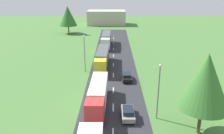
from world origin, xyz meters
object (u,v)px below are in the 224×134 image
car_third (128,113)px  distant_building (106,18)px  lamppost_third (85,52)px  truck_fourth (106,39)px  tree_maple (205,81)px  lamppost_second (159,89)px  car_fourth (127,77)px  tree_oak (68,16)px  truck_third (102,58)px  truck_second (98,95)px

car_third → distant_building: bearing=93.8°
lamppost_third → truck_fourth: bearing=80.0°
lamppost_third → tree_maple: size_ratio=0.76×
truck_fourth → lamppost_second: size_ratio=1.60×
car_fourth → lamppost_third: bearing=151.2°
lamppost_second → distant_building: bearing=96.7°
tree_oak → truck_third: bearing=-69.0°
car_fourth → tree_maple: size_ratio=0.39×
car_third → car_fourth: bearing=87.7°
truck_fourth → car_third: size_ratio=3.14×
truck_second → lamppost_second: lamppost_second is taller
truck_third → tree_oak: (-14.73, 38.40, 4.41)m
truck_third → distant_building: size_ratio=0.78×
truck_fourth → lamppost_third: size_ratio=1.62×
tree_maple → truck_fourth: bearing=106.6°
car_third → distant_building: 81.03m
distant_building → tree_maple: bearing=-80.5°
truck_second → car_third: bearing=-35.5°
car_third → tree_maple: size_ratio=0.39×
car_fourth → tree_oak: (-19.82, 46.18, 5.79)m
truck_fourth → lamppost_third: lamppost_third is taller
tree_oak → tree_maple: size_ratio=0.98×
tree_maple → distant_building: size_ratio=0.60×
car_third → car_fourth: (0.54, 13.49, -0.08)m
lamppost_second → lamppost_third: 21.88m
truck_second → tree_oak: 58.66m
car_fourth → lamppost_second: lamppost_second is taller
truck_third → tree_maple: (13.23, -24.54, 4.88)m
lamppost_third → tree_maple: bearing=-52.0°
truck_second → truck_fourth: truck_fourth is taller
tree_maple → distant_building: 85.34m
truck_fourth → car_fourth: truck_fourth is taller
lamppost_third → distant_building: bearing=87.6°
truck_third → lamppost_second: bearing=-68.1°
distant_building → lamppost_third: bearing=-92.4°
lamppost_third → distant_building: lamppost_third is taller
tree_maple → car_third: bearing=159.4°
tree_oak → tree_maple: bearing=-66.0°
lamppost_second → truck_second: bearing=159.6°
tree_maple → lamppost_third: bearing=128.0°
truck_second → lamppost_second: bearing=-20.4°
tree_oak → lamppost_second: bearing=-68.7°
car_third → lamppost_third: bearing=113.9°
lamppost_second → tree_oak: size_ratio=0.78×
truck_second → lamppost_third: (-3.73, 15.12, 2.35)m
truck_fourth → lamppost_third: bearing=-100.0°
distant_building → lamppost_second: bearing=-83.3°
car_third → truck_fourth: bearing=96.0°
truck_third → car_fourth: bearing=-56.8°
truck_fourth → car_third: bearing=-84.0°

